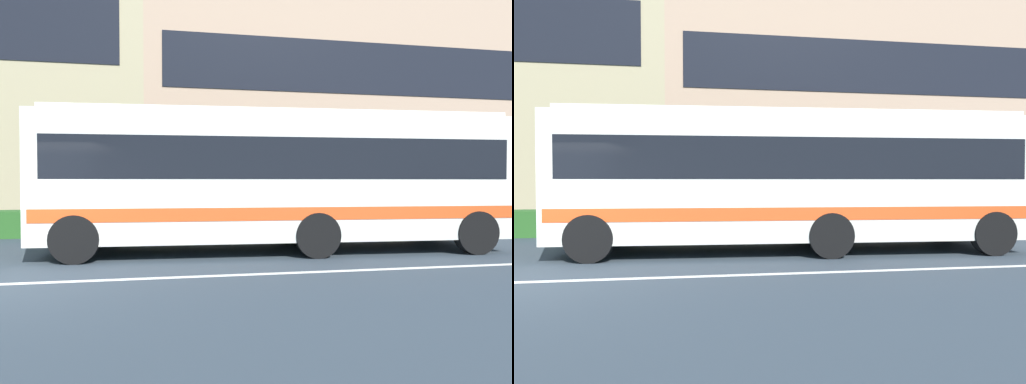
# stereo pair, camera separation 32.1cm
# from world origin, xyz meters

# --- Properties ---
(hedge_row_far) EXTENTS (23.12, 1.10, 0.79)m
(hedge_row_far) POSITION_xyz_m (-1.11, 6.78, 0.39)
(hedge_row_far) COLOR #285A22
(hedge_row_far) RESTS_ON ground_plane
(apartment_block_right) EXTENTS (19.15, 9.05, 11.85)m
(apartment_block_right) POSITION_xyz_m (11.38, 16.04, 5.93)
(apartment_block_right) COLOR tan
(apartment_block_right) RESTS_ON ground_plane
(transit_bus) EXTENTS (10.99, 3.17, 3.29)m
(transit_bus) POSITION_xyz_m (5.46, 2.69, 1.81)
(transit_bus) COLOR silver
(transit_bus) RESTS_ON ground_plane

